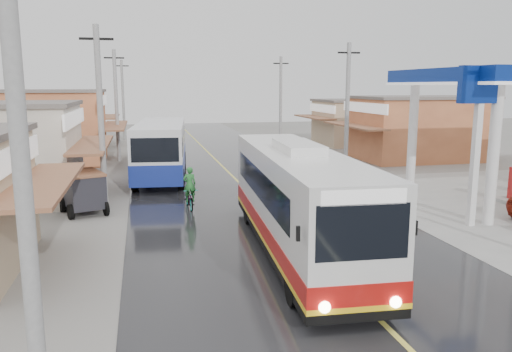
% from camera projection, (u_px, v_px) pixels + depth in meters
% --- Properties ---
extents(ground, '(120.00, 120.00, 0.00)m').
position_uv_depth(ground, '(325.00, 267.00, 15.22)').
color(ground, slate).
rests_on(ground, ground).
extents(road, '(12.00, 90.00, 0.02)m').
position_uv_depth(road, '(235.00, 179.00, 29.61)').
color(road, black).
rests_on(road, ground).
extents(centre_line, '(0.15, 90.00, 0.01)m').
position_uv_depth(centre_line, '(235.00, 179.00, 29.60)').
color(centre_line, '#D8CC4C').
rests_on(centre_line, road).
extents(shopfronts_left, '(11.00, 44.00, 5.20)m').
position_uv_depth(shopfronts_left, '(11.00, 179.00, 29.62)').
color(shopfronts_left, tan).
rests_on(shopfronts_left, ground).
extents(shopfronts_right, '(11.00, 44.00, 4.80)m').
position_uv_depth(shopfronts_right, '(489.00, 178.00, 30.03)').
color(shopfronts_right, '#BAB0A2').
rests_on(shopfronts_right, ground).
extents(utility_poles_left, '(1.60, 50.00, 8.00)m').
position_uv_depth(utility_poles_left, '(114.00, 181.00, 29.03)').
color(utility_poles_left, gray).
rests_on(utility_poles_left, ground).
extents(utility_poles_right, '(1.60, 36.00, 8.00)m').
position_uv_depth(utility_poles_right, '(345.00, 174.00, 31.15)').
color(utility_poles_right, gray).
rests_on(utility_poles_right, ground).
extents(coach_bus, '(3.31, 11.80, 3.64)m').
position_uv_depth(coach_bus, '(297.00, 200.00, 16.40)').
color(coach_bus, silver).
rests_on(coach_bus, road).
extents(second_bus, '(3.65, 10.16, 3.30)m').
position_uv_depth(second_bus, '(161.00, 149.00, 29.46)').
color(second_bus, silver).
rests_on(second_bus, road).
extents(cyclist, '(0.73, 1.83, 1.94)m').
position_uv_depth(cyclist, '(190.00, 195.00, 22.31)').
color(cyclist, black).
rests_on(cyclist, ground).
extents(tricycle_near, '(2.28, 2.58, 1.82)m').
position_uv_depth(tricycle_near, '(83.00, 190.00, 21.46)').
color(tricycle_near, '#26262D').
rests_on(tricycle_near, ground).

